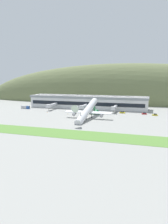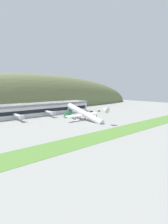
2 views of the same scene
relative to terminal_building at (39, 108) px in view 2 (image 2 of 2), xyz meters
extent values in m
plane|color=gray|center=(8.60, -47.63, -6.42)|extent=(445.02, 445.02, 0.00)
cube|color=#568438|center=(8.60, -91.33, -6.38)|extent=(400.52, 16.73, 0.08)
ellipsoid|color=#667047|center=(25.07, 53.82, -6.42)|extent=(352.09, 56.01, 85.91)
cube|color=silver|center=(0.00, 0.02, -0.75)|extent=(106.25, 19.36, 11.34)
cube|color=gray|center=(0.00, 0.02, 3.90)|extent=(107.45, 20.56, 2.04)
cube|color=black|center=(0.00, -9.71, -1.32)|extent=(102.00, 0.16, 3.17)
cylinder|color=silver|center=(-26.92, -17.58, -2.42)|extent=(2.60, 15.85, 2.60)
cube|color=silver|center=(-26.92, -25.51, -2.42)|extent=(3.38, 2.86, 2.86)
cylinder|color=slate|center=(-26.92, -25.01, -4.42)|extent=(0.36, 0.36, 4.00)
cylinder|color=silver|center=(1.83, -16.51, -2.42)|extent=(2.60, 13.69, 2.60)
cube|color=silver|center=(1.83, -23.35, -2.42)|extent=(3.38, 2.86, 2.86)
cylinder|color=slate|center=(1.83, -22.85, -4.42)|extent=(0.36, 0.36, 4.00)
cylinder|color=silver|center=(27.49, -16.52, -2.42)|extent=(2.60, 13.71, 2.60)
cube|color=silver|center=(27.49, -23.37, -2.42)|extent=(3.38, 2.86, 2.86)
cylinder|color=slate|center=(27.49, -22.87, -4.42)|extent=(0.36, 0.36, 4.00)
cylinder|color=silver|center=(14.45, -50.41, -0.84)|extent=(4.63, 40.61, 14.01)
cone|color=silver|center=(14.45, -72.65, 4.52)|extent=(4.54, 6.01, 5.60)
cone|color=#196B38|center=(14.45, -27.72, -6.29)|extent=(4.54, 6.91, 5.82)
cube|color=#196B38|center=(14.45, -31.33, -1.16)|extent=(0.50, 6.05, 9.26)
cube|color=#196B38|center=(14.45, -31.10, -5.48)|extent=(12.04, 3.24, 1.11)
cube|color=silver|center=(14.45, -48.44, -2.12)|extent=(32.47, 3.61, 1.28)
cylinder|color=#9E9EA3|center=(4.71, -48.96, -3.54)|extent=(2.30, 4.04, 3.08)
cylinder|color=#9E9EA3|center=(24.19, -48.96, -3.54)|extent=(2.30, 4.04, 3.08)
cylinder|color=#2D2D2D|center=(11.90, -48.44, -4.49)|extent=(0.28, 0.28, 2.20)
cylinder|color=#2D2D2D|center=(11.90, -48.44, -5.59)|extent=(0.45, 1.10, 1.10)
cylinder|color=#2D2D2D|center=(16.99, -48.44, -4.49)|extent=(0.28, 0.28, 2.20)
cylinder|color=#2D2D2D|center=(16.99, -48.44, -5.59)|extent=(0.45, 1.10, 1.10)
cylinder|color=#2D2D2D|center=(14.45, -64.25, -0.58)|extent=(0.22, 0.22, 1.98)
cylinder|color=#2D2D2D|center=(14.45, -64.25, -1.57)|extent=(0.30, 0.83, 0.82)
cube|color=gold|center=(34.17, -19.77, -6.02)|extent=(4.32, 1.91, 0.81)
cube|color=black|center=(33.95, -19.77, -5.28)|extent=(2.39, 1.60, 0.66)
cube|color=gold|center=(58.56, -23.37, -6.01)|extent=(4.01, 1.77, 0.81)
cube|color=black|center=(58.76, -23.37, -5.28)|extent=(2.21, 1.49, 0.66)
cube|color=#B21E1E|center=(50.84, -19.90, -6.01)|extent=(3.71, 1.92, 0.81)
cube|color=black|center=(51.02, -19.90, -5.28)|extent=(2.05, 1.62, 0.66)
cube|color=orange|center=(-5.44, -36.57, -6.40)|extent=(0.52, 0.52, 0.03)
cone|color=orange|center=(-5.44, -36.57, -6.11)|extent=(0.40, 0.40, 0.55)
cube|color=orange|center=(-23.79, -34.40, -6.40)|extent=(0.52, 0.52, 0.03)
cone|color=orange|center=(-23.79, -34.40, -6.11)|extent=(0.40, 0.40, 0.55)
camera|label=1|loc=(55.82, -190.14, 21.72)|focal=35.00mm
camera|label=2|loc=(-76.13, -155.52, 19.90)|focal=28.00mm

